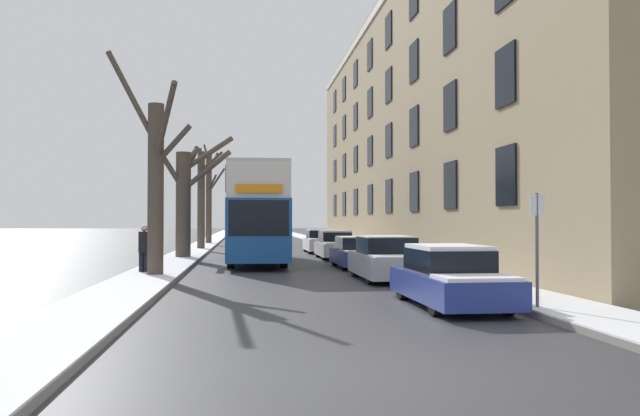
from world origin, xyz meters
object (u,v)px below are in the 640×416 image
(bare_tree_left_3, at_px, (209,196))
(parked_car_0, at_px, (450,278))
(bare_tree_left_0, at_px, (155,179))
(bare_tree_left_2, at_px, (201,197))
(double_decker_bus, at_px, (256,210))
(parked_car_1, at_px, (387,260))
(parked_car_2, at_px, (357,253))
(pedestrian_left_sidewalk, at_px, (144,248))
(bare_tree_left_1, at_px, (186,197))
(street_sign_post, at_px, (537,245))
(parked_car_3, at_px, (335,246))
(parked_car_4, at_px, (321,242))

(bare_tree_left_3, xyz_separation_m, parked_car_0, (7.50, -37.68, -3.36))
(bare_tree_left_0, distance_m, bare_tree_left_2, 19.93)
(double_decker_bus, bearing_deg, bare_tree_left_3, 98.68)
(parked_car_1, distance_m, parked_car_2, 5.46)
(double_decker_bus, xyz_separation_m, pedestrian_left_sidewalk, (-4.04, -6.83, -1.46))
(bare_tree_left_1, relative_size, parked_car_0, 1.41)
(bare_tree_left_3, xyz_separation_m, parked_car_2, (7.50, -25.87, -3.40))
(bare_tree_left_1, distance_m, street_sign_post, 21.56)
(bare_tree_left_3, height_order, parked_car_3, bare_tree_left_3)
(bare_tree_left_2, relative_size, parked_car_2, 1.54)
(bare_tree_left_1, bearing_deg, parked_car_3, -0.24)
(parked_car_0, relative_size, pedestrian_left_sidewalk, 2.48)
(bare_tree_left_3, xyz_separation_m, parked_car_1, (7.50, -31.33, -3.33))
(parked_car_2, bearing_deg, bare_tree_left_2, 115.25)
(parked_car_3, bearing_deg, double_decker_bus, -149.00)
(bare_tree_left_2, distance_m, double_decker_bus, 12.52)
(parked_car_0, bearing_deg, bare_tree_left_3, 101.25)
(pedestrian_left_sidewalk, bearing_deg, bare_tree_left_0, -55.40)
(bare_tree_left_1, distance_m, bare_tree_left_2, 9.51)
(bare_tree_left_0, bearing_deg, parked_car_0, -45.16)
(bare_tree_left_2, height_order, parked_car_4, bare_tree_left_2)
(bare_tree_left_3, relative_size, pedestrian_left_sidewalk, 4.58)
(bare_tree_left_1, distance_m, parked_car_3, 7.97)
(bare_tree_left_3, relative_size, parked_car_4, 1.95)
(parked_car_2, distance_m, pedestrian_left_sidewalk, 8.72)
(bare_tree_left_1, relative_size, bare_tree_left_3, 0.76)
(parked_car_3, height_order, street_sign_post, street_sign_post)
(bare_tree_left_1, relative_size, double_decker_bus, 0.54)
(parked_car_2, relative_size, street_sign_post, 1.67)
(double_decker_bus, bearing_deg, parked_car_3, 31.00)
(bare_tree_left_1, xyz_separation_m, parked_car_0, (7.58, -18.10, -2.51))
(bare_tree_left_0, xyz_separation_m, bare_tree_left_1, (0.06, 10.42, -0.22))
(bare_tree_left_1, xyz_separation_m, pedestrian_left_sidewalk, (-0.59, -9.34, -2.17))
(bare_tree_left_2, bearing_deg, parked_car_3, -52.00)
(bare_tree_left_2, bearing_deg, parked_car_0, -74.89)
(parked_car_1, xyz_separation_m, parked_car_2, (0.00, 5.46, -0.06))
(bare_tree_left_2, height_order, bare_tree_left_3, bare_tree_left_3)
(bare_tree_left_1, xyz_separation_m, bare_tree_left_3, (0.08, 19.58, 0.85))
(bare_tree_left_3, distance_m, street_sign_post, 40.19)
(parked_car_1, height_order, parked_car_2, parked_car_1)
(parked_car_4, bearing_deg, pedestrian_left_sidewalk, -117.91)
(parked_car_2, bearing_deg, parked_car_4, 90.00)
(street_sign_post, bearing_deg, parked_car_2, 96.01)
(bare_tree_left_3, xyz_separation_m, pedestrian_left_sidewalk, (-0.67, -28.92, -3.01))
(parked_car_1, relative_size, parked_car_3, 1.03)
(parked_car_2, bearing_deg, bare_tree_left_3, 106.16)
(bare_tree_left_1, relative_size, street_sign_post, 2.49)
(parked_car_4, height_order, pedestrian_left_sidewalk, pedestrian_left_sidewalk)
(double_decker_bus, relative_size, parked_car_4, 2.75)
(parked_car_0, xyz_separation_m, parked_car_2, (0.00, 11.81, -0.03))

